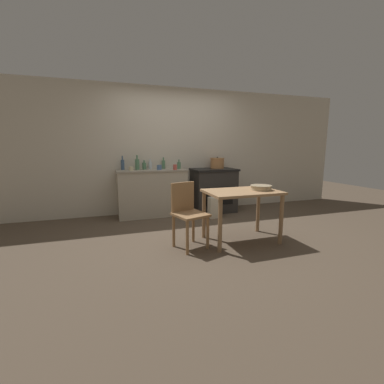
{
  "coord_description": "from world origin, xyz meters",
  "views": [
    {
      "loc": [
        -1.34,
        -3.71,
        1.35
      ],
      "look_at": [
        0.0,
        0.38,
        0.6
      ],
      "focal_mm": 24.0,
      "sensor_mm": 36.0,
      "label": 1
    }
  ],
  "objects": [
    {
      "name": "chair",
      "position": [
        -0.35,
        -0.49,
        0.48
      ],
      "size": [
        0.5,
        0.5,
        0.88
      ],
      "rotation": [
        0.0,
        0.0,
        0.3
      ],
      "color": "#997047",
      "rests_on": "ground_plane"
    },
    {
      "name": "stock_pot",
      "position": [
        0.88,
        1.33,
        1.02
      ],
      "size": [
        0.3,
        0.3,
        0.24
      ],
      "color": "#B77A47",
      "rests_on": "stove"
    },
    {
      "name": "cup_far_right",
      "position": [
        -0.93,
        1.18,
        0.96
      ],
      "size": [
        0.08,
        0.08,
        0.08
      ],
      "primitive_type": "cylinder",
      "color": "beige",
      "rests_on": "counter_cabinet"
    },
    {
      "name": "bottle_center",
      "position": [
        -0.8,
        1.38,
        1.03
      ],
      "size": [
        0.08,
        0.08,
        0.28
      ],
      "color": "#517F5B",
      "rests_on": "counter_cabinet"
    },
    {
      "name": "flour_sack",
      "position": [
        0.58,
        0.74,
        0.2
      ],
      "size": [
        0.24,
        0.17,
        0.4
      ],
      "primitive_type": "cube",
      "color": "beige",
      "rests_on": "ground_plane"
    },
    {
      "name": "bottle_center_left",
      "position": [
        -1.07,
        1.43,
        1.02
      ],
      "size": [
        0.07,
        0.07,
        0.27
      ],
      "color": "#3D5675",
      "rests_on": "counter_cabinet"
    },
    {
      "name": "wall_back",
      "position": [
        0.0,
        1.58,
        1.27
      ],
      "size": [
        8.0,
        0.07,
        2.55
      ],
      "color": "beige",
      "rests_on": "ground_plane"
    },
    {
      "name": "ground_plane",
      "position": [
        0.0,
        0.0,
        0.0
      ],
      "size": [
        14.0,
        14.0,
        0.0
      ],
      "primitive_type": "plane",
      "color": "brown"
    },
    {
      "name": "counter_cabinet",
      "position": [
        -0.53,
        1.29,
        0.46
      ],
      "size": [
        1.36,
        0.55,
        0.92
      ],
      "color": "#B2A893",
      "rests_on": "ground_plane"
    },
    {
      "name": "bottle_center_right",
      "position": [
        -0.25,
        1.49,
        1.01
      ],
      "size": [
        0.07,
        0.07,
        0.23
      ],
      "color": "#517F5B",
      "rests_on": "counter_cabinet"
    },
    {
      "name": "bottle_mid_left",
      "position": [
        -0.66,
        1.41,
        0.99
      ],
      "size": [
        0.08,
        0.08,
        0.18
      ],
      "color": "#517F5B",
      "rests_on": "counter_cabinet"
    },
    {
      "name": "bottle_left",
      "position": [
        -0.53,
        1.48,
        0.99
      ],
      "size": [
        0.07,
        0.07,
        0.2
      ],
      "color": "silver",
      "rests_on": "counter_cabinet"
    },
    {
      "name": "cup_mid_right",
      "position": [
        -0.11,
        1.1,
        0.97
      ],
      "size": [
        0.07,
        0.07,
        0.1
      ],
      "primitive_type": "cylinder",
      "color": "#B74C42",
      "rests_on": "counter_cabinet"
    },
    {
      "name": "cup_right",
      "position": [
        -0.39,
        1.22,
        0.97
      ],
      "size": [
        0.09,
        0.09,
        0.1
      ],
      "primitive_type": "cylinder",
      "color": "#4C6B99",
      "rests_on": "counter_cabinet"
    },
    {
      "name": "stove",
      "position": [
        0.76,
        1.24,
        0.46
      ],
      "size": [
        0.9,
        0.65,
        0.91
      ],
      "color": "#2D2B28",
      "rests_on": "ground_plane"
    },
    {
      "name": "work_table",
      "position": [
        0.45,
        -0.53,
        0.63
      ],
      "size": [
        1.03,
        0.68,
        0.74
      ],
      "color": "#A87F56",
      "rests_on": "ground_plane"
    },
    {
      "name": "mixing_bowl_large",
      "position": [
        0.74,
        -0.56,
        0.78
      ],
      "size": [
        0.3,
        0.3,
        0.07
      ],
      "color": "tan",
      "rests_on": "work_table"
    },
    {
      "name": "bottle_far_left",
      "position": [
        0.03,
        1.31,
        0.99
      ],
      "size": [
        0.07,
        0.07,
        0.19
      ],
      "color": "#517F5B",
      "rests_on": "counter_cabinet"
    }
  ]
}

